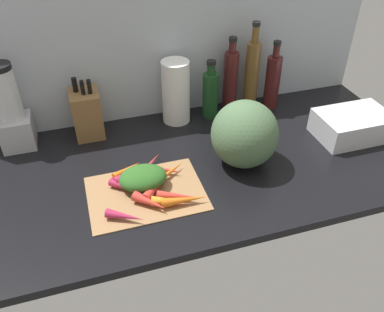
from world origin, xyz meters
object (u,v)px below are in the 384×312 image
carrot_6 (157,184)px  carrot_11 (150,202)px  carrot_2 (169,201)px  bottle_0 (210,93)px  carrot_5 (167,174)px  bottle_3 (272,81)px  cutting_board (146,193)px  bottle_2 (252,75)px  knife_block (87,113)px  carrot_8 (136,171)px  dish_rack (353,125)px  carrot_1 (147,167)px  carrot_4 (165,170)px  paper_towel_roll (175,92)px  blender_appliance (11,113)px  carrot_12 (127,170)px  carrot_9 (125,187)px  bottle_1 (231,80)px  winter_squash (245,134)px  carrot_0 (139,174)px  carrot_3 (184,200)px  carrot_10 (178,196)px

carrot_6 → carrot_11: (-4.25, -7.58, 0.04)cm
carrot_2 → bottle_0: bottle_0 is taller
carrot_5 → bottle_3: (55.64, 35.17, 10.02)cm
cutting_board → bottle_0: bottle_0 is taller
carrot_11 → bottle_2: bottle_2 is taller
knife_block → bottle_0: size_ratio=0.97×
carrot_8 → bottle_2: 66.09cm
dish_rack → knife_block: bearing=162.0°
carrot_1 → bottle_3: 68.63cm
carrot_4 → carrot_6: 8.28cm
carrot_1 → paper_towel_roll: 37.19cm
blender_appliance → carrot_12: bearing=-39.7°
carrot_11 → dish_rack: size_ratio=0.42×
carrot_9 → blender_appliance: bearing=131.0°
carrot_1 → paper_towel_roll: (18.61, 30.26, 10.98)cm
paper_towel_roll → dish_rack: (62.81, -31.83, -8.14)cm
carrot_9 → carrot_4: bearing=18.3°
carrot_2 → bottle_3: size_ratio=0.36×
carrot_1 → bottle_1: bearing=36.5°
carrot_1 → blender_appliance: (-42.63, 30.21, 12.21)cm
blender_appliance → paper_towel_roll: (61.24, 0.05, -1.23)cm
carrot_8 → blender_appliance: 51.28cm
carrot_5 → carrot_9: size_ratio=1.41×
knife_block → bottle_0: bearing=-0.9°
carrot_12 → blender_appliance: 48.14cm
carrot_9 → winter_squash: (43.04, 3.80, 9.76)cm
carrot_6 → bottle_0: 52.08cm
carrot_0 → carrot_12: bearing=129.0°
bottle_0 → carrot_3: bearing=-117.5°
carrot_4 → carrot_5: 2.51cm
paper_towel_roll → carrot_0: bearing=-123.3°
carrot_10 → bottle_1: bottle_1 is taller
carrot_12 → bottle_1: bearing=32.2°
carrot_0 → carrot_3: (11.23, -16.70, -0.16)cm
carrot_6 → carrot_10: size_ratio=1.17×
blender_appliance → bottle_1: blender_appliance is taller
carrot_1 → carrot_8: 4.57cm
bottle_1 → bottle_2: (8.70, -1.49, 1.96)cm
carrot_4 → bottle_0: (27.88, 33.07, 8.35)cm
carrot_0 → carrot_6: same height
bottle_2 → bottle_0: bearing=-176.9°
carrot_12 → carrot_6: bearing=-53.8°
carrot_8 → carrot_10: 19.20cm
knife_block → bottle_1: bottle_1 is taller
carrot_6 → paper_towel_roll: paper_towel_roll is taller
carrot_0 → carrot_5: 9.59cm
carrot_2 → carrot_12: 21.96cm
paper_towel_roll → cutting_board: bearing=-117.4°
blender_appliance → carrot_3: bearing=-45.1°
carrot_11 → carrot_3: bearing=-11.1°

